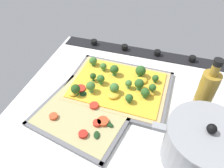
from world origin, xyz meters
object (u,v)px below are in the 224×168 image
object	(u,v)px
baking_tray_back	(85,114)
oil_bottle	(205,95)
broccoli_pizza	(118,84)
cooking_pot	(202,146)
veggie_pizza_back	(85,112)
baking_tray_front	(118,88)

from	to	relation	value
baking_tray_back	oil_bottle	bearing A→B (deg)	-162.77
broccoli_pizza	cooking_pot	distance (cm)	35.43
veggie_pizza_back	baking_tray_front	bearing A→B (deg)	-114.68
oil_bottle	cooking_pot	bearing A→B (deg)	90.31
baking_tray_back	oil_bottle	world-z (taller)	oil_bottle
baking_tray_back	oil_bottle	xyz separation A→B (cm)	(-35.45, -10.99, 8.91)
baking_tray_front	oil_bottle	size ratio (longest dim) A/B	1.73
broccoli_pizza	cooking_pot	bearing A→B (deg)	144.05
baking_tray_front	broccoli_pizza	bearing A→B (deg)	95.86
baking_tray_back	veggie_pizza_back	size ratio (longest dim) A/B	1.09
broccoli_pizza	veggie_pizza_back	bearing A→B (deg)	65.27
broccoli_pizza	oil_bottle	world-z (taller)	oil_bottle
broccoli_pizza	baking_tray_back	size ratio (longest dim) A/B	1.06
broccoli_pizza	baking_tray_back	xyz separation A→B (cm)	(7.08, 15.13, -1.62)
baking_tray_front	cooking_pot	bearing A→B (deg)	144.01
broccoli_pizza	oil_bottle	size ratio (longest dim) A/B	1.62
broccoli_pizza	baking_tray_front	bearing A→B (deg)	-84.14
baking_tray_back	veggie_pizza_back	world-z (taller)	veggie_pizza_back
veggie_pizza_back	cooking_pot	size ratio (longest dim) A/B	1.15
veggie_pizza_back	broccoli_pizza	bearing A→B (deg)	-114.73
baking_tray_back	veggie_pizza_back	xyz separation A→B (cm)	(-0.12, -0.01, 0.68)
cooking_pot	baking_tray_front	bearing A→B (deg)	-35.99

